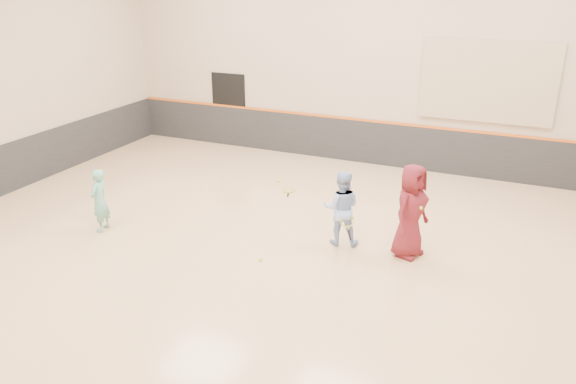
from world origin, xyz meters
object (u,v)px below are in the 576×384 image
at_px(girl, 100,200).
at_px(spare_racket, 289,190).
at_px(instructor, 341,208).
at_px(young_man, 411,211).

relative_size(girl, spare_racket, 2.00).
relative_size(instructor, young_man, 0.84).
distance_m(girl, instructor, 4.93).
bearing_deg(girl, spare_racket, 133.36).
bearing_deg(spare_racket, instructor, -46.45).
distance_m(girl, spare_racket, 4.50).
height_order(girl, spare_racket, girl).
height_order(instructor, spare_racket, instructor).
xyz_separation_m(instructor, spare_racket, (-2.05, 2.16, -0.72)).
relative_size(girl, instructor, 0.88).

